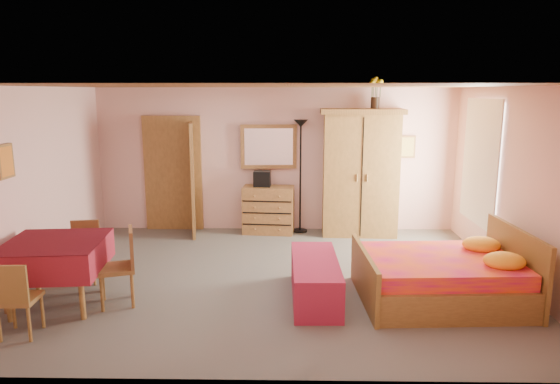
{
  "coord_description": "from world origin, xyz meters",
  "views": [
    {
      "loc": [
        0.22,
        -6.53,
        2.54
      ],
      "look_at": [
        0.1,
        0.3,
        1.15
      ],
      "focal_mm": 32.0,
      "sensor_mm": 36.0,
      "label": 1
    }
  ],
  "objects_px": {
    "chest_of_drawers": "(268,210)",
    "bench": "(315,279)",
    "wardrobe": "(360,173)",
    "sunflower_vase": "(375,93)",
    "bed": "(440,265)",
    "chair_east": "(116,267)",
    "stereo": "(262,179)",
    "dining_table": "(57,274)",
    "floor_lamp": "(300,177)",
    "wall_mirror": "(269,147)",
    "chair_north": "(84,253)",
    "chair_south": "(19,298)"
  },
  "relations": [
    {
      "from": "chest_of_drawers",
      "to": "bench",
      "type": "xyz_separation_m",
      "value": [
        0.7,
        -2.93,
        -0.18
      ]
    },
    {
      "from": "wardrobe",
      "to": "sunflower_vase",
      "type": "bearing_deg",
      "value": 17.7
    },
    {
      "from": "wardrobe",
      "to": "bed",
      "type": "xyz_separation_m",
      "value": [
        0.59,
        -2.9,
        -0.67
      ]
    },
    {
      "from": "wardrobe",
      "to": "chair_east",
      "type": "height_order",
      "value": "wardrobe"
    },
    {
      "from": "stereo",
      "to": "wardrobe",
      "type": "height_order",
      "value": "wardrobe"
    },
    {
      "from": "wardrobe",
      "to": "dining_table",
      "type": "xyz_separation_m",
      "value": [
        -4.02,
        -3.16,
        -0.72
      ]
    },
    {
      "from": "floor_lamp",
      "to": "chair_east",
      "type": "height_order",
      "value": "floor_lamp"
    },
    {
      "from": "wall_mirror",
      "to": "stereo",
      "type": "height_order",
      "value": "wall_mirror"
    },
    {
      "from": "stereo",
      "to": "wardrobe",
      "type": "bearing_deg",
      "value": -1.96
    },
    {
      "from": "bench",
      "to": "stereo",
      "type": "bearing_deg",
      "value": 105.33
    },
    {
      "from": "floor_lamp",
      "to": "wardrobe",
      "type": "relative_size",
      "value": 0.91
    },
    {
      "from": "floor_lamp",
      "to": "bench",
      "type": "height_order",
      "value": "floor_lamp"
    },
    {
      "from": "wall_mirror",
      "to": "bed",
      "type": "distance_m",
      "value": 4.01
    },
    {
      "from": "wall_mirror",
      "to": "chair_north",
      "type": "xyz_separation_m",
      "value": [
        -2.38,
        -2.64,
        -1.14
      ]
    },
    {
      "from": "chest_of_drawers",
      "to": "stereo",
      "type": "distance_m",
      "value": 0.58
    },
    {
      "from": "chair_south",
      "to": "bench",
      "type": "bearing_deg",
      "value": 15.15
    },
    {
      "from": "wall_mirror",
      "to": "chair_north",
      "type": "distance_m",
      "value": 3.73
    },
    {
      "from": "wardrobe",
      "to": "dining_table",
      "type": "relative_size",
      "value": 2.03
    },
    {
      "from": "wall_mirror",
      "to": "bench",
      "type": "relative_size",
      "value": 0.67
    },
    {
      "from": "stereo",
      "to": "chair_north",
      "type": "height_order",
      "value": "stereo"
    },
    {
      "from": "chair_north",
      "to": "floor_lamp",
      "type": "bearing_deg",
      "value": -148.56
    },
    {
      "from": "wall_mirror",
      "to": "wardrobe",
      "type": "height_order",
      "value": "wardrobe"
    },
    {
      "from": "bench",
      "to": "chair_north",
      "type": "bearing_deg",
      "value": 170.83
    },
    {
      "from": "chest_of_drawers",
      "to": "chair_south",
      "type": "bearing_deg",
      "value": -116.97
    },
    {
      "from": "wall_mirror",
      "to": "chair_east",
      "type": "relative_size",
      "value": 1.09
    },
    {
      "from": "chair_east",
      "to": "stereo",
      "type": "bearing_deg",
      "value": -44.84
    },
    {
      "from": "stereo",
      "to": "wall_mirror",
      "type": "bearing_deg",
      "value": 59.51
    },
    {
      "from": "floor_lamp",
      "to": "sunflower_vase",
      "type": "height_order",
      "value": "sunflower_vase"
    },
    {
      "from": "dining_table",
      "to": "chair_south",
      "type": "xyz_separation_m",
      "value": [
        -0.06,
        -0.74,
        0.01
      ]
    },
    {
      "from": "wall_mirror",
      "to": "floor_lamp",
      "type": "xyz_separation_m",
      "value": [
        0.57,
        -0.13,
        -0.53
      ]
    },
    {
      "from": "wardrobe",
      "to": "chair_east",
      "type": "distance_m",
      "value": 4.6
    },
    {
      "from": "bench",
      "to": "chair_south",
      "type": "relative_size",
      "value": 1.8
    },
    {
      "from": "bed",
      "to": "stereo",
      "type": "bearing_deg",
      "value": 125.44
    },
    {
      "from": "chest_of_drawers",
      "to": "stereo",
      "type": "relative_size",
      "value": 3.0
    },
    {
      "from": "stereo",
      "to": "bed",
      "type": "height_order",
      "value": "stereo"
    },
    {
      "from": "wall_mirror",
      "to": "bench",
      "type": "xyz_separation_m",
      "value": [
        0.7,
        -3.14,
        -1.3
      ]
    },
    {
      "from": "sunflower_vase",
      "to": "chair_north",
      "type": "xyz_separation_m",
      "value": [
        -4.24,
        -2.45,
        -2.1
      ]
    },
    {
      "from": "bench",
      "to": "dining_table",
      "type": "relative_size",
      "value": 1.36
    },
    {
      "from": "bed",
      "to": "chair_south",
      "type": "relative_size",
      "value": 2.34
    },
    {
      "from": "sunflower_vase",
      "to": "chair_south",
      "type": "xyz_separation_m",
      "value": [
        -4.31,
        -3.96,
        -2.09
      ]
    },
    {
      "from": "stereo",
      "to": "sunflower_vase",
      "type": "distance_m",
      "value": 2.48
    },
    {
      "from": "bed",
      "to": "dining_table",
      "type": "distance_m",
      "value": 4.62
    },
    {
      "from": "floor_lamp",
      "to": "bench",
      "type": "distance_m",
      "value": 3.1
    },
    {
      "from": "wall_mirror",
      "to": "stereo",
      "type": "relative_size",
      "value": 3.35
    },
    {
      "from": "wall_mirror",
      "to": "wardrobe",
      "type": "bearing_deg",
      "value": -12.12
    },
    {
      "from": "chest_of_drawers",
      "to": "chair_south",
      "type": "distance_m",
      "value": 4.63
    },
    {
      "from": "chair_south",
      "to": "chair_north",
      "type": "relative_size",
      "value": 1.02
    },
    {
      "from": "stereo",
      "to": "dining_table",
      "type": "height_order",
      "value": "stereo"
    },
    {
      "from": "dining_table",
      "to": "floor_lamp",
      "type": "bearing_deg",
      "value": 47.82
    },
    {
      "from": "chair_south",
      "to": "chest_of_drawers",
      "type": "bearing_deg",
      "value": 55.47
    }
  ]
}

